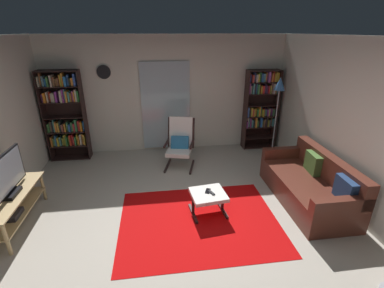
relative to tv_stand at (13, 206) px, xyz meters
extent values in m
plane|color=#B1A899|center=(2.37, -0.30, -0.34)|extent=(7.02, 7.02, 0.00)
cube|color=silver|center=(2.37, 2.60, 0.96)|extent=(5.60, 0.06, 2.60)
cube|color=silver|center=(5.07, -0.30, 0.96)|extent=(0.06, 6.00, 2.60)
cube|color=silver|center=(2.34, 2.53, 0.71)|extent=(1.10, 0.01, 2.00)
cube|color=red|center=(2.67, -0.28, -0.33)|extent=(2.36, 1.82, 0.01)
cube|color=tan|center=(0.00, 0.02, 0.16)|extent=(0.43, 1.36, 0.02)
cube|color=tan|center=(0.00, 0.02, -0.11)|extent=(0.39, 1.30, 0.02)
cylinder|color=tan|center=(0.17, -0.61, -0.09)|extent=(0.05, 0.05, 0.48)
cylinder|color=tan|center=(0.17, 0.65, -0.09)|extent=(0.05, 0.05, 0.48)
cylinder|color=tan|center=(-0.17, 0.65, -0.09)|extent=(0.05, 0.05, 0.48)
cube|color=#28282D|center=(0.00, -0.13, -0.06)|extent=(0.26, 0.28, 0.07)
cube|color=black|center=(0.00, 0.02, 0.20)|extent=(0.20, 0.32, 0.05)
cube|color=black|center=(0.00, 0.02, 0.49)|extent=(0.04, 1.00, 0.55)
cube|color=silver|center=(0.02, 0.02, 0.49)|extent=(0.01, 0.94, 0.49)
cube|color=black|center=(-0.22, 2.30, 0.63)|extent=(0.02, 0.30, 1.94)
cube|color=black|center=(0.59, 2.30, 0.63)|extent=(0.02, 0.30, 1.94)
cube|color=black|center=(0.19, 2.44, 0.63)|extent=(0.82, 0.02, 1.94)
cube|color=black|center=(0.19, 2.30, -0.32)|extent=(0.79, 0.28, 0.02)
cube|color=black|center=(0.19, 2.30, -0.01)|extent=(0.79, 0.28, 0.02)
cube|color=black|center=(0.19, 2.30, 0.31)|extent=(0.79, 0.28, 0.02)
cube|color=black|center=(0.19, 2.30, 0.63)|extent=(0.79, 0.28, 0.02)
cube|color=black|center=(0.19, 2.30, 0.96)|extent=(0.79, 0.28, 0.02)
cube|color=black|center=(0.19, 2.30, 1.28)|extent=(0.79, 0.28, 0.02)
cube|color=black|center=(0.19, 2.30, 1.58)|extent=(0.79, 0.28, 0.02)
cube|color=brown|center=(-0.18, 2.30, 0.10)|extent=(0.02, 0.18, 0.21)
cube|color=orange|center=(-0.16, 2.29, 0.10)|extent=(0.02, 0.23, 0.22)
cube|color=#447B4A|center=(-0.12, 2.29, 0.08)|extent=(0.04, 0.13, 0.17)
cube|color=teal|center=(-0.08, 2.29, 0.11)|extent=(0.03, 0.18, 0.24)
cube|color=gold|center=(-0.03, 2.30, 0.09)|extent=(0.04, 0.20, 0.19)
cube|color=teal|center=(0.01, 2.31, 0.09)|extent=(0.03, 0.19, 0.19)
cube|color=#A0912D|center=(0.06, 2.30, 0.08)|extent=(0.04, 0.12, 0.17)
cube|color=#A69B30|center=(0.11, 2.30, 0.12)|extent=(0.04, 0.17, 0.26)
cube|color=#31883E|center=(0.15, 2.28, 0.10)|extent=(0.02, 0.20, 0.21)
cube|color=#9F9B39|center=(0.19, 2.30, 0.09)|extent=(0.03, 0.13, 0.19)
cube|color=red|center=(0.22, 2.30, 0.12)|extent=(0.03, 0.21, 0.25)
cube|color=red|center=(0.26, 2.29, 0.11)|extent=(0.02, 0.11, 0.24)
cube|color=#C53B2F|center=(0.29, 2.28, 0.09)|extent=(0.02, 0.14, 0.20)
cube|color=#358E53|center=(0.32, 2.29, 0.09)|extent=(0.03, 0.17, 0.18)
cube|color=gold|center=(0.36, 2.31, 0.11)|extent=(0.02, 0.16, 0.24)
cube|color=orange|center=(0.40, 2.31, 0.09)|extent=(0.02, 0.23, 0.19)
cube|color=beige|center=(0.44, 2.31, 0.12)|extent=(0.04, 0.22, 0.25)
cube|color=orange|center=(0.48, 2.30, 0.11)|extent=(0.04, 0.11, 0.23)
cube|color=gold|center=(0.52, 2.29, 0.11)|extent=(0.03, 0.21, 0.24)
cube|color=#43813D|center=(-0.17, 2.28, 0.41)|extent=(0.04, 0.15, 0.18)
cube|color=brown|center=(-0.13, 2.30, 0.43)|extent=(0.03, 0.12, 0.23)
cube|color=#1C212F|center=(-0.09, 2.28, 0.43)|extent=(0.02, 0.11, 0.23)
cube|color=teal|center=(-0.06, 2.31, 0.45)|extent=(0.03, 0.17, 0.26)
cube|color=orange|center=(-0.02, 2.30, 0.43)|extent=(0.04, 0.19, 0.22)
cube|color=gold|center=(0.03, 2.31, 0.42)|extent=(0.04, 0.23, 0.21)
cube|color=black|center=(0.07, 2.29, 0.44)|extent=(0.02, 0.21, 0.25)
cube|color=brown|center=(0.11, 2.31, 0.40)|extent=(0.04, 0.23, 0.17)
cube|color=orange|center=(0.16, 2.31, 0.40)|extent=(0.03, 0.23, 0.17)
cube|color=#448450|center=(0.20, 2.30, 0.42)|extent=(0.03, 0.13, 0.20)
cube|color=#3363B2|center=(0.25, 2.28, 0.40)|extent=(0.04, 0.17, 0.15)
cube|color=#418B47|center=(0.30, 2.28, 0.42)|extent=(0.04, 0.12, 0.20)
cube|color=red|center=(0.35, 2.31, 0.40)|extent=(0.04, 0.21, 0.17)
cube|color=#36824D|center=(0.39, 2.30, 0.45)|extent=(0.04, 0.19, 0.25)
cube|color=red|center=(0.44, 2.28, 0.43)|extent=(0.04, 0.13, 0.22)
cube|color=orange|center=(0.50, 2.31, 0.42)|extent=(0.04, 0.22, 0.20)
cube|color=#2769B8|center=(0.54, 2.31, 0.43)|extent=(0.03, 0.18, 0.21)
cube|color=#8C3F8A|center=(-0.17, 2.29, 1.05)|extent=(0.04, 0.12, 0.16)
cube|color=orange|center=(-0.12, 2.28, 1.06)|extent=(0.04, 0.20, 0.20)
cube|color=beige|center=(-0.07, 2.29, 1.07)|extent=(0.02, 0.17, 0.22)
cube|color=red|center=(-0.04, 2.31, 1.06)|extent=(0.02, 0.11, 0.20)
cube|color=beige|center=(0.01, 2.29, 1.05)|extent=(0.04, 0.14, 0.18)
cube|color=beige|center=(0.05, 2.31, 1.06)|extent=(0.04, 0.22, 0.19)
cube|color=purple|center=(0.10, 2.28, 1.07)|extent=(0.04, 0.16, 0.22)
cube|color=#8A3184|center=(0.16, 2.31, 1.06)|extent=(0.04, 0.11, 0.19)
cube|color=beige|center=(0.20, 2.28, 1.09)|extent=(0.04, 0.23, 0.24)
cube|color=#89328E|center=(0.24, 2.28, 1.10)|extent=(0.03, 0.22, 0.27)
cube|color=teal|center=(0.28, 2.30, 1.10)|extent=(0.02, 0.21, 0.27)
cube|color=orange|center=(0.31, 2.28, 1.08)|extent=(0.03, 0.23, 0.23)
cube|color=teal|center=(0.35, 2.31, 1.07)|extent=(0.03, 0.22, 0.20)
cube|color=brown|center=(0.38, 2.31, 1.06)|extent=(0.03, 0.20, 0.19)
cube|color=#9C4682|center=(0.42, 2.30, 1.07)|extent=(0.04, 0.15, 0.21)
cube|color=orange|center=(0.46, 2.31, 1.06)|extent=(0.02, 0.23, 0.20)
cube|color=beige|center=(0.49, 2.29, 1.09)|extent=(0.04, 0.21, 0.25)
cube|color=#32893C|center=(0.53, 2.30, 1.08)|extent=(0.03, 0.23, 0.23)
cube|color=beige|center=(-0.18, 2.30, 1.39)|extent=(0.02, 0.22, 0.20)
cube|color=brown|center=(-0.15, 2.30, 1.42)|extent=(0.03, 0.12, 0.27)
cube|color=slate|center=(-0.11, 2.31, 1.39)|extent=(0.04, 0.16, 0.20)
cube|color=#2A69B4|center=(-0.05, 2.31, 1.36)|extent=(0.04, 0.18, 0.15)
cube|color=#3E7F3F|center=(0.00, 2.31, 1.39)|extent=(0.04, 0.23, 0.20)
cube|color=#1C2B24|center=(0.03, 2.29, 1.40)|extent=(0.03, 0.12, 0.23)
cube|color=beige|center=(0.07, 2.28, 1.40)|extent=(0.03, 0.23, 0.23)
cube|color=brown|center=(0.12, 2.30, 1.38)|extent=(0.03, 0.21, 0.20)
cube|color=brown|center=(0.16, 2.30, 1.36)|extent=(0.04, 0.16, 0.15)
cube|color=brown|center=(0.19, 2.31, 1.37)|extent=(0.02, 0.21, 0.17)
cube|color=orange|center=(0.23, 2.29, 1.40)|extent=(0.02, 0.15, 0.23)
cube|color=olive|center=(0.25, 2.28, 1.40)|extent=(0.02, 0.18, 0.23)
cube|color=orange|center=(0.28, 2.28, 1.42)|extent=(0.03, 0.17, 0.26)
cube|color=#286CB7|center=(0.33, 2.28, 1.38)|extent=(0.04, 0.22, 0.19)
cube|color=#375FA2|center=(0.38, 2.29, 1.40)|extent=(0.03, 0.11, 0.23)
cube|color=#262C1F|center=(0.41, 2.28, 1.37)|extent=(0.03, 0.12, 0.16)
cube|color=orange|center=(0.46, 2.29, 1.36)|extent=(0.04, 0.15, 0.16)
cube|color=#3458B5|center=(0.51, 2.31, 1.41)|extent=(0.04, 0.23, 0.25)
cube|color=black|center=(4.17, 2.35, 0.59)|extent=(0.02, 0.30, 1.86)
cube|color=black|center=(4.92, 2.35, 0.59)|extent=(0.02, 0.30, 1.86)
cube|color=black|center=(4.54, 2.49, 0.59)|extent=(0.76, 0.02, 1.86)
cube|color=black|center=(4.54, 2.35, -0.32)|extent=(0.73, 0.28, 0.02)
cube|color=black|center=(4.54, 2.35, -0.07)|extent=(0.73, 0.28, 0.02)
cube|color=black|center=(4.54, 2.35, 0.20)|extent=(0.73, 0.28, 0.02)
cube|color=black|center=(4.54, 2.35, 0.46)|extent=(0.73, 0.28, 0.02)
cube|color=black|center=(4.54, 2.35, 0.73)|extent=(0.73, 0.28, 0.02)
cube|color=black|center=(4.54, 2.35, 0.99)|extent=(0.73, 0.28, 0.02)
cube|color=black|center=(4.54, 2.35, 1.26)|extent=(0.73, 0.28, 0.02)
cube|color=black|center=(4.54, 2.35, 1.51)|extent=(0.73, 0.28, 0.02)
cube|color=#8F3B94|center=(4.21, 2.34, 0.28)|extent=(0.03, 0.23, 0.16)
cube|color=beige|center=(4.24, 2.33, 0.32)|extent=(0.02, 0.12, 0.23)
cube|color=teal|center=(4.28, 2.37, 0.31)|extent=(0.04, 0.13, 0.21)
cube|color=#9C3C88|center=(4.31, 2.33, 0.32)|extent=(0.02, 0.14, 0.22)
cube|color=teal|center=(4.35, 2.36, 0.29)|extent=(0.03, 0.19, 0.18)
cube|color=#1B292D|center=(4.38, 2.34, 0.29)|extent=(0.03, 0.19, 0.17)
cube|color=orange|center=(4.43, 2.35, 0.32)|extent=(0.04, 0.23, 0.23)
cube|color=#438741|center=(4.49, 2.34, 0.28)|extent=(0.04, 0.14, 0.16)
cube|color=#281F24|center=(4.52, 2.33, 0.29)|extent=(0.02, 0.11, 0.17)
cube|color=#2B5EB1|center=(4.56, 2.36, 0.32)|extent=(0.04, 0.24, 0.23)
cube|color=olive|center=(4.60, 2.37, 0.28)|extent=(0.03, 0.19, 0.15)
cube|color=brown|center=(4.64, 2.35, 0.30)|extent=(0.03, 0.17, 0.18)
cube|color=#2B232B|center=(4.68, 2.33, 0.30)|extent=(0.02, 0.14, 0.20)
cube|color=#2C2425|center=(4.71, 2.34, 0.32)|extent=(0.02, 0.11, 0.22)
cube|color=olive|center=(4.74, 2.35, 0.29)|extent=(0.03, 0.20, 0.17)
cube|color=#3C5AA0|center=(4.78, 2.36, 0.28)|extent=(0.03, 0.15, 0.15)
cube|color=brown|center=(4.82, 2.36, 0.31)|extent=(0.03, 0.10, 0.21)
cube|color=teal|center=(4.86, 2.36, 0.30)|extent=(0.04, 0.17, 0.18)
cube|color=#3C64B2|center=(4.21, 2.33, 0.58)|extent=(0.03, 0.22, 0.23)
cube|color=#262822|center=(4.26, 2.34, 0.55)|extent=(0.04, 0.16, 0.15)
cube|color=gold|center=(4.31, 2.37, 0.57)|extent=(0.04, 0.20, 0.21)
cube|color=#CB3F31|center=(4.35, 2.34, 0.55)|extent=(0.02, 0.19, 0.17)
cube|color=gold|center=(4.38, 2.34, 0.56)|extent=(0.03, 0.15, 0.19)
cube|color=orange|center=(4.42, 2.36, 0.56)|extent=(0.03, 0.10, 0.19)
cube|color=#348D41|center=(4.46, 2.35, 0.55)|extent=(0.02, 0.19, 0.16)
cube|color=orange|center=(4.50, 2.36, 0.58)|extent=(0.04, 0.19, 0.22)
cube|color=#5497A5|center=(4.54, 2.37, 0.58)|extent=(0.03, 0.13, 0.23)
cube|color=#A19C27|center=(4.58, 2.34, 0.55)|extent=(0.03, 0.22, 0.16)
cube|color=red|center=(4.61, 2.34, 0.55)|extent=(0.03, 0.11, 0.17)
cube|color=teal|center=(4.66, 2.35, 0.54)|extent=(0.03, 0.12, 0.15)
cube|color=#974097|center=(4.70, 2.34, 0.55)|extent=(0.02, 0.20, 0.16)
cube|color=gold|center=(4.72, 2.34, 0.55)|extent=(0.02, 0.19, 0.16)
cube|color=beige|center=(4.76, 2.37, 0.55)|extent=(0.04, 0.13, 0.17)
cube|color=#8A398C|center=(4.80, 2.37, 0.55)|extent=(0.03, 0.16, 0.17)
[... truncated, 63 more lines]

